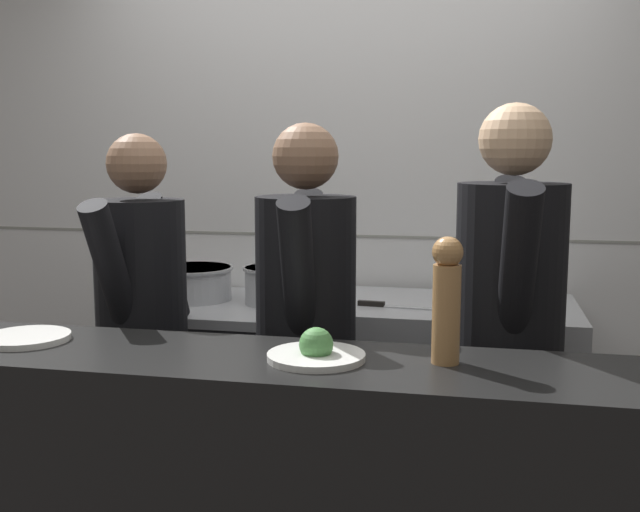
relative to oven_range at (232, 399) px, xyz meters
name	(u,v)px	position (x,y,z in m)	size (l,w,h in m)	color
wall_back_tiled	(349,203)	(0.46, 0.40, 0.86)	(8.00, 0.06, 2.60)	white
oven_range	(232,399)	(0.00, 0.00, 0.00)	(0.91, 0.71, 0.89)	#38383D
prep_counter	(452,412)	(0.97, 0.00, 0.01)	(1.00, 0.65, 0.92)	#B7BABF
stock_pot	(193,282)	(-0.18, 0.03, 0.52)	(0.36, 0.36, 0.15)	#B7BABF
sauce_pot	(274,284)	(0.20, 0.01, 0.53)	(0.27, 0.27, 0.16)	#B7BABF
chefs_knife	(396,306)	(0.74, -0.12, 0.48)	(0.39, 0.06, 0.02)	#B7BABF
plated_dish_main	(26,338)	(-0.22, -1.18, 0.56)	(0.25, 0.25, 0.02)	white
plated_dish_appetiser	(316,352)	(0.65, -1.19, 0.57)	(0.26, 0.26, 0.09)	white
pepper_mill	(447,297)	(0.99, -1.15, 0.73)	(0.08, 0.08, 0.33)	#AD7A47
chef_head_cook	(142,331)	(-0.13, -0.61, 0.45)	(0.34, 0.70, 1.61)	black
chef_sous	(306,342)	(0.51, -0.69, 0.47)	(0.37, 0.72, 1.63)	black
chef_line	(508,341)	(1.16, -0.67, 0.50)	(0.36, 0.74, 1.69)	black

